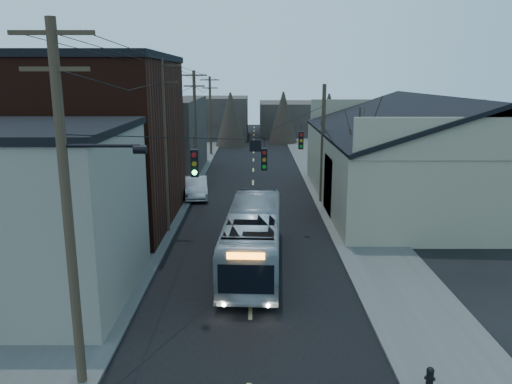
% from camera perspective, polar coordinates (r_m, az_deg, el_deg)
% --- Properties ---
extents(road_surface, '(9.00, 110.00, 0.02)m').
position_cam_1_polar(road_surface, '(41.28, -0.36, 0.50)').
color(road_surface, black).
rests_on(road_surface, ground).
extents(sidewalk_left, '(4.00, 110.00, 0.12)m').
position_cam_1_polar(sidewalk_left, '(41.81, -9.30, 0.55)').
color(sidewalk_left, '#474744').
rests_on(sidewalk_left, ground).
extents(sidewalk_right, '(4.00, 110.00, 0.12)m').
position_cam_1_polar(sidewalk_right, '(41.75, 8.60, 0.56)').
color(sidewalk_right, '#474744').
rests_on(sidewalk_right, ground).
extents(building_clapboard, '(8.00, 8.00, 7.00)m').
position_cam_1_polar(building_clapboard, '(22.07, -24.73, -2.61)').
color(building_clapboard, gray).
rests_on(building_clapboard, ground).
extents(building_brick, '(10.00, 12.00, 10.00)m').
position_cam_1_polar(building_brick, '(32.21, -18.62, 5.25)').
color(building_brick, black).
rests_on(building_brick, ground).
extents(building_left_far, '(9.00, 14.00, 7.00)m').
position_cam_1_polar(building_left_far, '(47.61, -11.91, 6.17)').
color(building_left_far, '#332D28').
rests_on(building_left_far, ground).
extents(warehouse, '(16.16, 20.60, 7.73)m').
position_cam_1_polar(warehouse, '(38.07, 19.59, 2.78)').
color(warehouse, gray).
rests_on(warehouse, ground).
extents(building_far_left, '(10.00, 12.00, 6.00)m').
position_cam_1_polar(building_far_left, '(75.78, -4.84, 8.50)').
color(building_far_left, '#332D28').
rests_on(building_far_left, ground).
extents(building_far_right, '(12.00, 14.00, 5.00)m').
position_cam_1_polar(building_far_right, '(80.84, 4.79, 8.43)').
color(building_far_right, '#332D28').
rests_on(building_far_right, ground).
extents(bare_tree, '(0.40, 0.40, 7.20)m').
position_cam_1_polar(bare_tree, '(31.41, 11.51, 2.90)').
color(bare_tree, black).
rests_on(bare_tree, ground).
extents(utility_lines, '(11.24, 45.28, 10.50)m').
position_cam_1_polar(utility_lines, '(34.83, -5.57, 6.34)').
color(utility_lines, '#382B1E').
rests_on(utility_lines, ground).
extents(bus, '(3.00, 10.71, 2.95)m').
position_cam_1_polar(bus, '(24.05, -0.32, -5.17)').
color(bus, '#A1A6AD').
rests_on(bus, ground).
extents(parked_car, '(2.23, 4.84, 1.54)m').
position_cam_1_polar(parked_car, '(38.13, -6.86, 0.51)').
color(parked_car, '#B1B6BA').
rests_on(parked_car, ground).
extents(fire_hydrant, '(0.33, 0.23, 0.67)m').
position_cam_1_polar(fire_hydrant, '(16.29, 19.26, -19.32)').
color(fire_hydrant, black).
rests_on(fire_hydrant, sidewalk_right).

